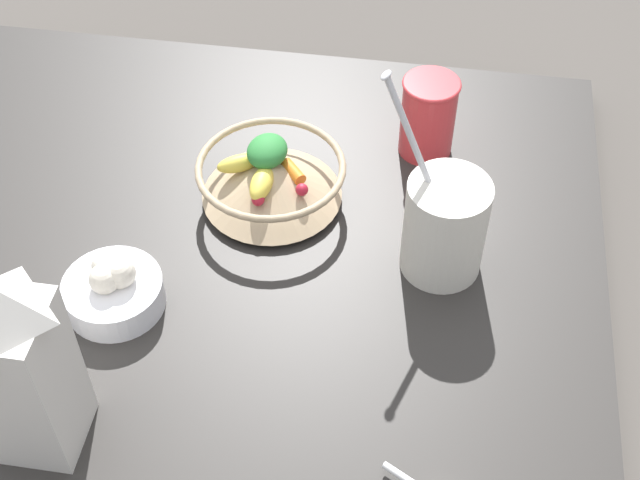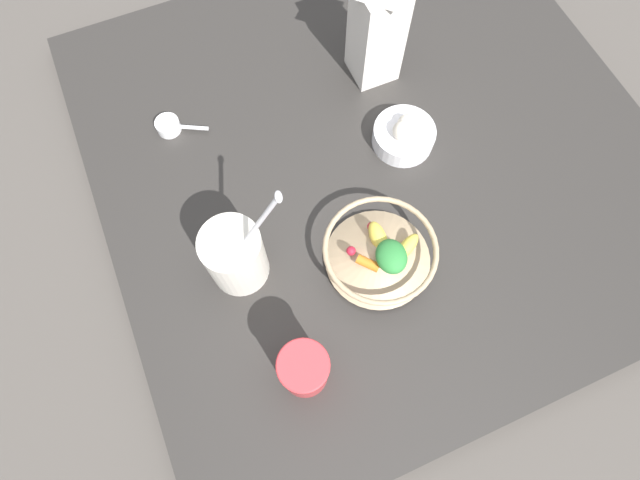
{
  "view_description": "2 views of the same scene",
  "coord_description": "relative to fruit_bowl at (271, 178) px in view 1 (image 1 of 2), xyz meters",
  "views": [
    {
      "loc": [
        0.64,
        0.3,
        0.91
      ],
      "look_at": [
        -0.1,
        0.18,
        0.09
      ],
      "focal_mm": 50.0,
      "sensor_mm": 36.0,
      "label": 1
    },
    {
      "loc": [
        -0.44,
        0.32,
        0.91
      ],
      "look_at": [
        -0.15,
        0.19,
        0.1
      ],
      "focal_mm": 28.0,
      "sensor_mm": 36.0,
      "label": 2
    }
  ],
  "objects": [
    {
      "name": "fruit_bowl",
      "position": [
        0.0,
        0.0,
        0.0
      ],
      "size": [
        0.2,
        0.2,
        0.09
      ],
      "color": "tan",
      "rests_on": "countertop"
    },
    {
      "name": "milk_carton",
      "position": [
        0.4,
        -0.18,
        0.09
      ],
      "size": [
        0.09,
        0.09,
        0.26
      ],
      "color": "silver",
      "rests_on": "countertop"
    },
    {
      "name": "drinking_cup",
      "position": [
        -0.14,
        0.2,
        0.02
      ],
      "size": [
        0.08,
        0.08,
        0.12
      ],
      "color": "#DB383D",
      "rests_on": "countertop"
    },
    {
      "name": "ground_plane",
      "position": [
        0.21,
        -0.1,
        -0.08
      ],
      "size": [
        6.0,
        6.0,
        0.0
      ],
      "primitive_type": "plane",
      "color": "#4C4742"
    },
    {
      "name": "garlic_bowl",
      "position": [
        0.21,
        -0.16,
        -0.01
      ],
      "size": [
        0.12,
        0.12,
        0.07
      ],
      "color": "white",
      "rests_on": "countertop"
    },
    {
      "name": "countertop",
      "position": [
        0.21,
        -0.1,
        -0.06
      ],
      "size": [
        1.1,
        1.1,
        0.04
      ],
      "color": "#2D2B28",
      "rests_on": "ground_plane"
    },
    {
      "name": "yogurt_tub",
      "position": [
        0.08,
        0.24,
        0.04
      ],
      "size": [
        0.1,
        0.15,
        0.28
      ],
      "color": "silver",
      "rests_on": "countertop"
    }
  ]
}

